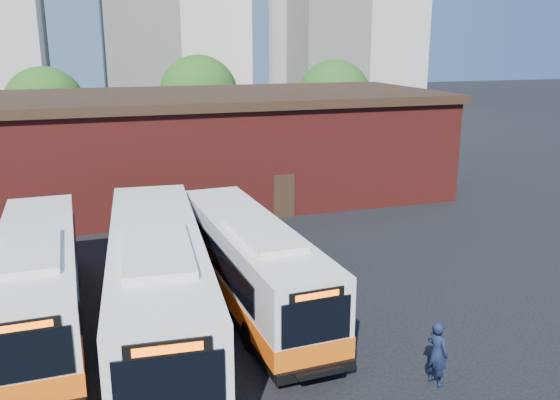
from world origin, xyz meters
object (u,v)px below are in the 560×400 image
object	(u,v)px
bus_midwest	(158,289)
transit_worker	(437,353)
bus_mideast	(251,266)
bus_west	(39,285)

from	to	relation	value
bus_midwest	transit_worker	world-z (taller)	bus_midwest
bus_midwest	bus_mideast	xyz separation A→B (m)	(3.52, 1.58, -0.23)
bus_midwest	transit_worker	bearing A→B (deg)	-31.62
bus_west	transit_worker	xyz separation A→B (m)	(10.86, -7.16, -0.55)
bus_west	transit_worker	bearing A→B (deg)	-35.23
bus_west	bus_midwest	xyz separation A→B (m)	(3.74, -2.04, 0.20)
bus_mideast	transit_worker	bearing A→B (deg)	-64.99
bus_west	bus_midwest	size ratio (longest dim) A/B	0.88
bus_mideast	transit_worker	xyz separation A→B (m)	(3.60, -6.70, -0.53)
bus_midwest	bus_mideast	distance (m)	3.87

